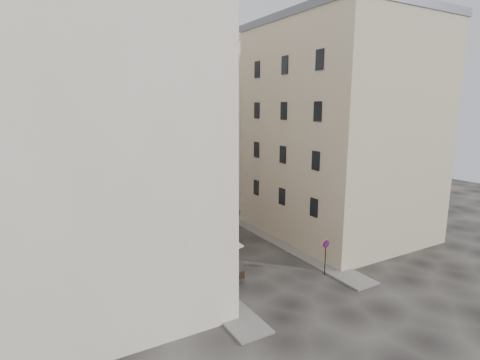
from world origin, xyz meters
TOP-DOWN VIEW (x-y plane):
  - ground at (0.00, 0.00)m, footprint 90.00×90.00m
  - sidewalk_left at (-4.50, 4.00)m, footprint 2.00×22.00m
  - sidewalk_right at (4.50, 3.00)m, footprint 2.00×18.00m
  - building_left at (-10.50, 3.00)m, footprint 12.20×16.20m
  - building_right at (10.50, 3.50)m, footprint 12.20×14.20m
  - building_back at (-1.00, 19.00)m, footprint 18.20×10.20m
  - cafe_storefront at (-4.32, 1.00)m, footprint 1.74×7.30m
  - stone_steps at (0.00, 12.57)m, footprint 9.00×3.15m
  - bollard_near at (-3.25, -1.00)m, footprint 0.12×0.12m
  - bollard_mid at (-3.25, 2.50)m, footprint 0.12×0.12m
  - bollard_far at (-3.25, 6.00)m, footprint 0.12×0.12m
  - no_parking_sign at (3.30, -3.17)m, footprint 0.58×0.10m
  - bistro_table_a at (-2.73, -1.35)m, footprint 1.23×0.58m
  - bistro_table_b at (-2.91, -0.18)m, footprint 1.41×0.66m
  - bistro_table_c at (-3.20, 1.36)m, footprint 1.30×0.61m
  - bistro_table_d at (-2.61, 3.07)m, footprint 1.18×0.55m
  - bistro_table_e at (-2.79, 4.63)m, footprint 1.29×0.60m
  - pedestrian at (-3.20, 3.25)m, footprint 0.71×0.51m

SIDE VIEW (x-z plane):
  - ground at x=0.00m, z-range 0.00..0.00m
  - sidewalk_left at x=-4.50m, z-range 0.00..0.12m
  - sidewalk_right at x=4.50m, z-range 0.00..0.12m
  - stone_steps at x=0.00m, z-range 0.00..0.80m
  - bistro_table_d at x=-2.61m, z-range 0.01..0.84m
  - bistro_table_a at x=-2.73m, z-range 0.01..0.87m
  - bistro_table_e at x=-2.79m, z-range 0.01..0.92m
  - bistro_table_c at x=-3.20m, z-range 0.01..0.92m
  - bistro_table_b at x=-2.91m, z-range 0.01..1.00m
  - bollard_near at x=-3.25m, z-range 0.04..1.02m
  - bollard_mid at x=-3.25m, z-range 0.04..1.02m
  - bollard_far at x=-3.25m, z-range 0.04..1.02m
  - pedestrian at x=-3.20m, z-range 0.00..1.81m
  - no_parking_sign at x=3.30m, z-range 0.53..3.07m
  - cafe_storefront at x=-4.32m, z-range 0.13..3.63m
  - building_right at x=10.50m, z-range 0.01..18.61m
  - building_back at x=-1.00m, z-range 0.01..18.61m
  - building_left at x=-10.50m, z-range 0.01..20.61m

